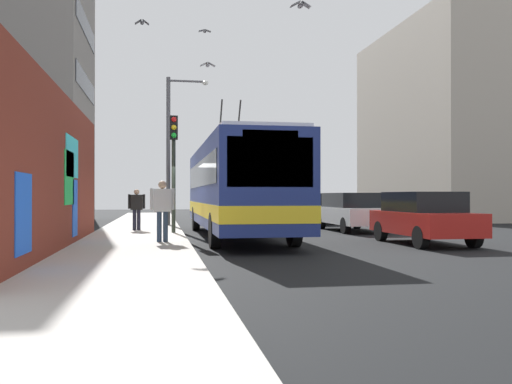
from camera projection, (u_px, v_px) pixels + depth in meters
name	position (u px, v px, depth m)	size (l,w,h in m)	color
ground_plane	(185.00, 239.00, 18.31)	(80.00, 80.00, 0.00)	black
sidewalk_slab	(136.00, 237.00, 18.03)	(48.00, 3.20, 0.15)	#ADA8A0
graffiti_wall	(57.00, 173.00, 13.33)	(13.05, 0.32, 4.06)	maroon
building_far_left	(2.00, 81.00, 29.06)	(8.70, 8.70, 15.28)	gray
building_far_right	(439.00, 124.00, 35.01)	(13.44, 6.06, 12.27)	#B2A899
city_bus	(236.00, 185.00, 19.00)	(12.16, 2.55, 5.07)	navy
parked_car_red	(423.00, 217.00, 16.27)	(4.10, 1.82, 1.58)	#B21E19
parked_car_white	(351.00, 211.00, 22.38)	(4.69, 1.86, 1.58)	white
parked_car_navy	(309.00, 207.00, 28.73)	(4.81, 1.79, 1.58)	navy
pedestrian_at_curb	(162.00, 206.00, 15.37)	(0.23, 0.69, 1.74)	#2D3F59
pedestrian_midblock	(137.00, 206.00, 20.62)	(0.22, 0.64, 1.56)	#1E1E2D
traffic_light	(174.00, 154.00, 19.11)	(0.49, 0.28, 4.16)	#2D382D
street_lamp	(173.00, 140.00, 24.40)	(0.44, 1.89, 6.68)	#4C4C51
flying_pigeons	(207.00, 33.00, 19.48)	(10.86, 4.82, 2.85)	slate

